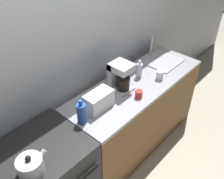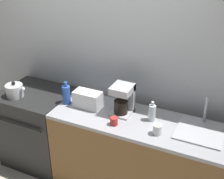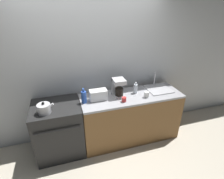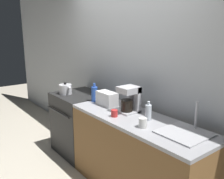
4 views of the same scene
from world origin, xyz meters
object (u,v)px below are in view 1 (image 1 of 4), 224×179
Objects in this scene: coffee_maker at (120,76)px; bottle_blue at (82,113)px; bottle_clear at (139,70)px; kettle at (31,166)px; cup_red at (139,94)px; cup_white at (160,75)px; toaster at (99,100)px.

coffee_maker reaches higher than bottle_blue.
bottle_clear is 0.82× the size of bottle_blue.
cup_red is at bearing -1.72° from kettle.
kettle is at bearing 178.28° from cup_red.
bottle_blue is (-0.60, -0.09, -0.05)m from coffee_maker.
bottle_blue is 1.04m from cup_white.
bottle_blue reaches higher than kettle.
cup_red is (0.02, -0.24, -0.12)m from coffee_maker.
coffee_maker is 0.49m from cup_white.
toaster is 2.88× the size of cup_white.
cup_white is at bearing -26.48° from coffee_maker.
toaster is (0.83, 0.14, 0.01)m from kettle.
coffee_maker reaches higher than kettle.
cup_red is (0.38, -0.18, -0.05)m from toaster.
bottle_blue is 0.64m from cup_red.
bottle_blue is at bearing -173.45° from toaster.
kettle is 0.84× the size of toaster.
toaster is 1.14× the size of bottle_blue.
bottle_clear is 2.08× the size of cup_white.
coffee_maker is 3.10× the size of cup_white.
coffee_maker is 3.95× the size of cup_red.
cup_white is (1.62, -0.01, -0.02)m from kettle.
bottle_clear is 2.65× the size of cup_red.
kettle reaches higher than toaster.
toaster is at bearing 6.55° from bottle_blue.
coffee_maker is 1.49× the size of bottle_clear.
coffee_maker is at bearing 9.31° from toaster.
kettle is 3.07× the size of cup_red.
cup_red is 0.41m from cup_white.
coffee_maker reaches higher than bottle_clear.
toaster is at bearing -176.50° from bottle_clear.
bottle_clear is at bearing 3.50° from toaster.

